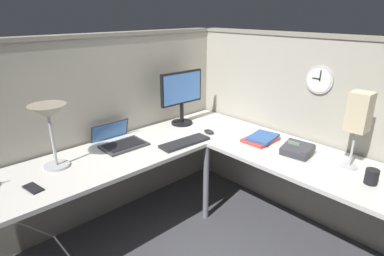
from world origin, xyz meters
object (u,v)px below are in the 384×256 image
laptop (118,140)px  cell_phone (33,188)px  keyboard (185,142)px  book_stack (261,139)px  desk_lamp_paper (359,114)px  coffee_mug (372,177)px  office_phone (298,150)px  monitor (182,94)px  computer_mouse (209,132)px  wall_clock (320,80)px  desk_lamp_dome (49,117)px

laptop → cell_phone: 0.79m
keyboard → book_stack: bearing=-34.6°
desk_lamp_paper → coffee_mug: desk_lamp_paper is taller
keyboard → laptop: bearing=138.2°
keyboard → book_stack: 0.63m
keyboard → coffee_mug: size_ratio=4.48×
desk_lamp_paper → office_phone: bearing=102.9°
monitor → computer_mouse: monitor is taller
laptop → book_stack: (0.89, -0.78, -0.00)m
wall_clock → keyboard: bearing=140.4°
laptop → coffee_mug: 1.84m
monitor → coffee_mug: monitor is taller
coffee_mug → desk_lamp_paper: bearing=55.0°
monitor → laptop: (-0.69, 0.01, -0.27)m
desk_lamp_dome → office_phone: desk_lamp_dome is taller
book_stack → desk_lamp_paper: size_ratio=0.56×
book_stack → wall_clock: bearing=-42.3°
keyboard → office_phone: 0.87m
computer_mouse → desk_lamp_paper: size_ratio=0.20×
coffee_mug → cell_phone: bearing=138.7°
cell_phone → desk_lamp_paper: 2.10m
office_phone → laptop: bearing=127.6°
coffee_mug → keyboard: bearing=108.8°
keyboard → book_stack: (0.50, -0.39, 0.01)m
monitor → wall_clock: wall_clock is taller
coffee_mug → desk_lamp_dome: bearing=130.7°
computer_mouse → wall_clock: 0.99m
computer_mouse → coffee_mug: coffee_mug is taller
keyboard → wall_clock: 1.16m
desk_lamp_dome → coffee_mug: (1.34, -1.56, -0.32)m
cell_phone → desk_lamp_paper: (1.69, -1.19, 0.38)m
laptop → desk_lamp_dome: 0.63m
computer_mouse → desk_lamp_dome: 1.30m
computer_mouse → desk_lamp_dome: bearing=167.2°
keyboard → desk_lamp_dome: 1.03m
desk_lamp_dome → office_phone: (1.39, -1.04, -0.33)m
keyboard → wall_clock: size_ratio=1.95×
laptop → desk_lamp_paper: desk_lamp_paper is taller
desk_lamp_dome → keyboard: bearing=-18.4°
laptop → keyboard: 0.55m
desk_lamp_dome → cell_phone: desk_lamp_dome is taller
office_phone → desk_lamp_paper: (0.08, -0.34, 0.35)m
desk_lamp_dome → cell_phone: size_ratio=3.09×
keyboard → monitor: bearing=54.5°
laptop → wall_clock: (1.20, -1.05, 0.49)m
computer_mouse → office_phone: office_phone is taller
keyboard → book_stack: book_stack is taller
laptop → book_stack: bearing=-41.1°
monitor → desk_lamp_dome: size_ratio=1.12×
computer_mouse → cell_phone: bearing=176.6°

